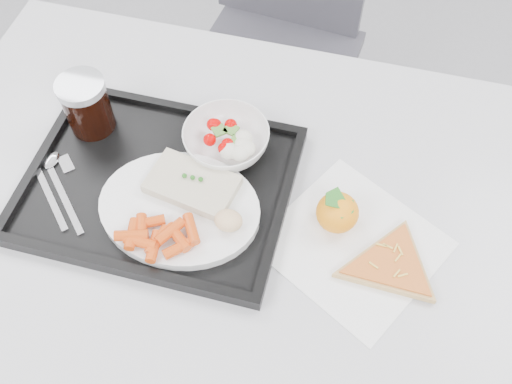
{
  "coord_description": "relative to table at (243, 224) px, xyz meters",
  "views": [
    {
      "loc": [
        0.15,
        -0.19,
        1.58
      ],
      "look_at": [
        0.02,
        0.32,
        0.77
      ],
      "focal_mm": 40.0,
      "sensor_mm": 36.0,
      "label": 1
    }
  ],
  "objects": [
    {
      "name": "carrot_pile",
      "position": [
        -0.11,
        -0.12,
        0.11
      ],
      "size": [
        0.13,
        0.09,
        0.02
      ],
      "color": "#D34711",
      "rests_on": "dinner_plate"
    },
    {
      "name": "cutlery",
      "position": [
        -0.32,
        -0.05,
        0.08
      ],
      "size": [
        0.14,
        0.15,
        0.01
      ],
      "color": "silver",
      "rests_on": "tray"
    },
    {
      "name": "dinner_plate",
      "position": [
        -0.09,
        -0.05,
        0.09
      ],
      "size": [
        0.27,
        0.27,
        0.02
      ],
      "color": "white",
      "rests_on": "tray"
    },
    {
      "name": "pizza_slice",
      "position": [
        0.26,
        -0.06,
        0.08
      ],
      "size": [
        0.26,
        0.26,
        0.02
      ],
      "color": "tan",
      "rests_on": "napkin"
    },
    {
      "name": "tangerine",
      "position": [
        0.16,
        0.0,
        0.1
      ],
      "size": [
        0.09,
        0.09,
        0.07
      ],
      "color": "#FFA41E",
      "rests_on": "napkin"
    },
    {
      "name": "tray",
      "position": [
        -0.15,
        -0.0,
        0.08
      ],
      "size": [
        0.45,
        0.35,
        0.03
      ],
      "color": "black",
      "rests_on": "table"
    },
    {
      "name": "salad_bowl",
      "position": [
        -0.06,
        0.1,
        0.11
      ],
      "size": [
        0.15,
        0.15,
        0.05
      ],
      "color": "white",
      "rests_on": "tray"
    },
    {
      "name": "salad_contents",
      "position": [
        -0.04,
        0.09,
        0.12
      ],
      "size": [
        0.1,
        0.08,
        0.03
      ],
      "color": "#C90100",
      "rests_on": "salad_bowl"
    },
    {
      "name": "fish_fillet",
      "position": [
        -0.08,
        -0.01,
        0.11
      ],
      "size": [
        0.16,
        0.11,
        0.03
      ],
      "color": "beige",
      "rests_on": "dinner_plate"
    },
    {
      "name": "napkin",
      "position": [
        0.2,
        -0.03,
        0.07
      ],
      "size": [
        0.33,
        0.33,
        0.0
      ],
      "color": "white",
      "rests_on": "table"
    },
    {
      "name": "room",
      "position": [
        0.0,
        -0.3,
        0.72
      ],
      "size": [
        6.04,
        7.04,
        2.84
      ],
      "color": "gray",
      "rests_on": "ground"
    },
    {
      "name": "bread_roll",
      "position": [
        -0.0,
        -0.06,
        0.12
      ],
      "size": [
        0.05,
        0.05,
        0.03
      ],
      "color": "tan",
      "rests_on": "dinner_plate"
    },
    {
      "name": "chair",
      "position": [
        -0.09,
        0.7,
        -0.15
      ],
      "size": [
        0.46,
        0.46,
        0.93
      ],
      "color": "#3A3840",
      "rests_on": "ground"
    },
    {
      "name": "table",
      "position": [
        0.0,
        0.0,
        0.0
      ],
      "size": [
        1.2,
        0.8,
        0.75
      ],
      "color": "silver",
      "rests_on": "ground"
    },
    {
      "name": "cola_glass",
      "position": [
        -0.31,
        0.09,
        0.14
      ],
      "size": [
        0.09,
        0.09,
        0.11
      ],
      "color": "black",
      "rests_on": "tray"
    }
  ]
}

